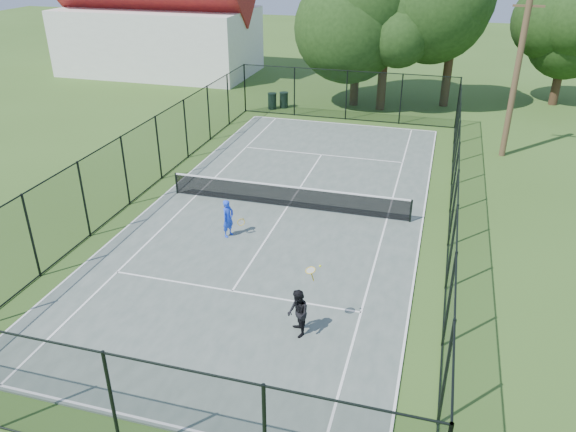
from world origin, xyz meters
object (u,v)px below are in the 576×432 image
(utility_pole, at_px, (516,76))
(player_black, at_px, (298,313))
(tennis_net, at_px, (287,195))
(player_blue, at_px, (228,218))
(trash_bin_right, at_px, (284,100))
(trash_bin_left, at_px, (272,101))

(utility_pole, xyz_separation_m, player_black, (-6.37, -16.89, -3.26))
(tennis_net, relative_size, player_blue, 6.98)
(utility_pole, distance_m, player_blue, 16.17)
(player_blue, bearing_deg, utility_pole, 49.20)
(tennis_net, xyz_separation_m, trash_bin_right, (-4.37, 14.50, -0.06))
(trash_bin_left, xyz_separation_m, player_black, (7.56, -21.90, 0.26))
(trash_bin_right, xyz_separation_m, player_black, (6.92, -22.39, 0.27))
(tennis_net, bearing_deg, utility_pole, 45.27)
(utility_pole, bearing_deg, trash_bin_right, 157.52)
(trash_bin_left, height_order, trash_bin_right, trash_bin_left)
(tennis_net, relative_size, trash_bin_left, 9.75)
(tennis_net, relative_size, trash_bin_right, 9.91)
(tennis_net, bearing_deg, player_blue, -115.60)
(player_black, bearing_deg, trash_bin_right, 107.16)
(trash_bin_right, relative_size, player_blue, 0.70)
(trash_bin_left, relative_size, trash_bin_right, 1.02)
(tennis_net, height_order, player_black, player_black)
(tennis_net, relative_size, utility_pole, 1.27)
(trash_bin_right, relative_size, utility_pole, 0.13)
(utility_pole, xyz_separation_m, player_blue, (-10.35, -11.99, -3.26))
(trash_bin_left, bearing_deg, player_black, -70.95)
(trash_bin_right, bearing_deg, tennis_net, -73.23)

